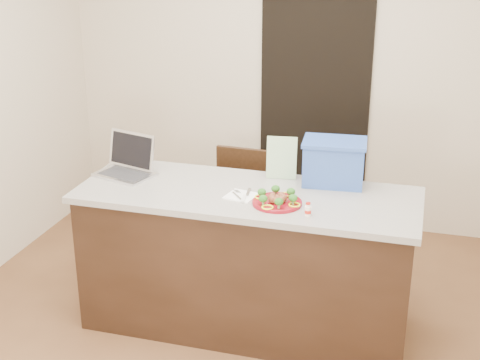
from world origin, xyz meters
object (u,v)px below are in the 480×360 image
(island, at_px, (247,260))
(laptop, at_px, (128,163))
(plate, at_px, (277,202))
(napkin, at_px, (241,196))
(yogurt_bottle, at_px, (308,210))
(chair, at_px, (239,201))
(blue_box, at_px, (334,162))

(island, xyz_separation_m, laptop, (-0.83, 0.11, 0.53))
(plate, xyz_separation_m, napkin, (-0.23, 0.06, -0.01))
(laptop, bearing_deg, island, 8.19)
(napkin, bearing_deg, laptop, 166.95)
(island, xyz_separation_m, yogurt_bottle, (0.41, -0.24, 0.49))
(laptop, height_order, chair, laptop)
(laptop, xyz_separation_m, blue_box, (1.30, 0.18, 0.07))
(island, relative_size, napkin, 12.24)
(napkin, xyz_separation_m, blue_box, (0.49, 0.37, 0.14))
(plate, bearing_deg, blue_box, 58.40)
(plate, distance_m, blue_box, 0.51)
(blue_box, height_order, chair, blue_box)
(laptop, bearing_deg, napkin, 2.92)
(island, distance_m, yogurt_bottle, 0.69)
(chair, bearing_deg, island, -67.22)
(chair, bearing_deg, yogurt_bottle, -52.92)
(plate, xyz_separation_m, blue_box, (0.26, 0.42, 0.13))
(island, distance_m, napkin, 0.47)
(yogurt_bottle, bearing_deg, chair, 123.81)
(plate, relative_size, napkin, 1.71)
(napkin, distance_m, blue_box, 0.63)
(blue_box, bearing_deg, napkin, -148.10)
(laptop, xyz_separation_m, chair, (0.54, 0.69, -0.48))
(island, height_order, napkin, napkin)
(island, xyz_separation_m, chair, (-0.28, 0.80, 0.04))
(blue_box, bearing_deg, plate, -126.39)
(island, relative_size, yogurt_bottle, 26.54)
(plate, relative_size, laptop, 0.70)
(yogurt_bottle, xyz_separation_m, chair, (-0.70, 1.04, -0.45))
(island, xyz_separation_m, blue_box, (0.47, 0.29, 0.60))
(laptop, bearing_deg, chair, 67.62)
(island, height_order, plate, plate)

